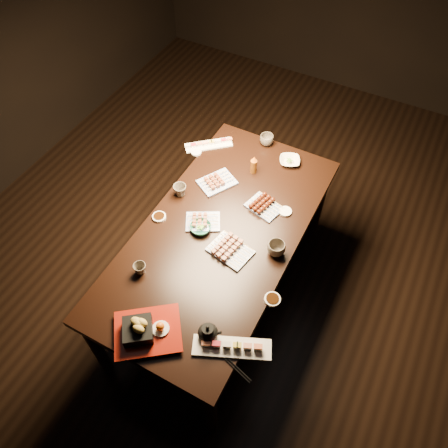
{
  "coord_description": "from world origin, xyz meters",
  "views": [
    {
      "loc": [
        0.93,
        -1.76,
        2.86
      ],
      "look_at": [
        0.17,
        -0.34,
        0.77
      ],
      "focal_mm": 35.0,
      "sensor_mm": 36.0,
      "label": 1
    }
  ],
  "objects_px": {
    "yakitori_plate_left": "(217,180)",
    "teapot": "(208,332)",
    "dining_table": "(221,265)",
    "condiment_bottle": "(254,164)",
    "edamame_bowl_cream": "(290,161)",
    "teacup_near_left": "(140,269)",
    "teacup_mid_right": "(276,249)",
    "yakitori_plate_center": "(203,220)",
    "edamame_bowl_green": "(201,228)",
    "sushi_platter_near": "(232,346)",
    "teacup_far_left": "(180,190)",
    "sushi_platter_far": "(209,143)",
    "yakitori_plate_right": "(230,249)",
    "tempura_tray": "(147,328)",
    "teacup_far_right": "(267,140)"
  },
  "relations": [
    {
      "from": "sushi_platter_near",
      "to": "edamame_bowl_green",
      "type": "distance_m",
      "value": 0.76
    },
    {
      "from": "teacup_far_left",
      "to": "condiment_bottle",
      "type": "bearing_deg",
      "value": 51.24
    },
    {
      "from": "sushi_platter_near",
      "to": "edamame_bowl_cream",
      "type": "height_order",
      "value": "sushi_platter_near"
    },
    {
      "from": "yakitori_plate_right",
      "to": "tempura_tray",
      "type": "relative_size",
      "value": 0.72
    },
    {
      "from": "teacup_far_right",
      "to": "yakitori_plate_left",
      "type": "bearing_deg",
      "value": -104.45
    },
    {
      "from": "yakitori_plate_left",
      "to": "teapot",
      "type": "bearing_deg",
      "value": -123.89
    },
    {
      "from": "teapot",
      "to": "teacup_near_left",
      "type": "bearing_deg",
      "value": 141.48
    },
    {
      "from": "dining_table",
      "to": "teapot",
      "type": "height_order",
      "value": "teapot"
    },
    {
      "from": "yakitori_plate_left",
      "to": "teacup_far_right",
      "type": "height_order",
      "value": "teacup_far_right"
    },
    {
      "from": "sushi_platter_far",
      "to": "yakitori_plate_right",
      "type": "relative_size",
      "value": 1.38
    },
    {
      "from": "yakitori_plate_left",
      "to": "teacup_far_left",
      "type": "bearing_deg",
      "value": 171.06
    },
    {
      "from": "teacup_mid_right",
      "to": "condiment_bottle",
      "type": "distance_m",
      "value": 0.67
    },
    {
      "from": "yakitori_plate_right",
      "to": "condiment_bottle",
      "type": "bearing_deg",
      "value": 115.59
    },
    {
      "from": "yakitori_plate_center",
      "to": "condiment_bottle",
      "type": "distance_m",
      "value": 0.54
    },
    {
      "from": "teacup_near_left",
      "to": "teacup_mid_right",
      "type": "height_order",
      "value": "teacup_mid_right"
    },
    {
      "from": "yakitori_plate_right",
      "to": "teacup_near_left",
      "type": "bearing_deg",
      "value": -125.37
    },
    {
      "from": "yakitori_plate_center",
      "to": "tempura_tray",
      "type": "relative_size",
      "value": 0.62
    },
    {
      "from": "sushi_platter_near",
      "to": "tempura_tray",
      "type": "relative_size",
      "value": 1.17
    },
    {
      "from": "sushi_platter_far",
      "to": "edamame_bowl_green",
      "type": "relative_size",
      "value": 2.6
    },
    {
      "from": "yakitori_plate_center",
      "to": "teacup_far_right",
      "type": "height_order",
      "value": "teacup_far_right"
    },
    {
      "from": "yakitori_plate_right",
      "to": "yakitori_plate_left",
      "type": "distance_m",
      "value": 0.55
    },
    {
      "from": "sushi_platter_far",
      "to": "yakitori_plate_right",
      "type": "distance_m",
      "value": 0.92
    },
    {
      "from": "yakitori_plate_right",
      "to": "teacup_far_left",
      "type": "distance_m",
      "value": 0.55
    },
    {
      "from": "yakitori_plate_center",
      "to": "edamame_bowl_cream",
      "type": "height_order",
      "value": "yakitori_plate_center"
    },
    {
      "from": "teacup_near_left",
      "to": "sushi_platter_far",
      "type": "bearing_deg",
      "value": 98.93
    },
    {
      "from": "teacup_near_left",
      "to": "teacup_mid_right",
      "type": "xyz_separation_m",
      "value": [
        0.62,
        0.47,
        0.01
      ]
    },
    {
      "from": "yakitori_plate_center",
      "to": "yakitori_plate_left",
      "type": "distance_m",
      "value": 0.34
    },
    {
      "from": "teacup_mid_right",
      "to": "teacup_far_right",
      "type": "bearing_deg",
      "value": 117.82
    },
    {
      "from": "edamame_bowl_cream",
      "to": "condiment_bottle",
      "type": "distance_m",
      "value": 0.27
    },
    {
      "from": "dining_table",
      "to": "edamame_bowl_green",
      "type": "bearing_deg",
      "value": -172.99
    },
    {
      "from": "sushi_platter_far",
      "to": "yakitori_plate_left",
      "type": "xyz_separation_m",
      "value": [
        0.23,
        -0.29,
        0.01
      ]
    },
    {
      "from": "yakitori_plate_center",
      "to": "condiment_bottle",
      "type": "height_order",
      "value": "condiment_bottle"
    },
    {
      "from": "yakitori_plate_center",
      "to": "teacup_far_left",
      "type": "height_order",
      "value": "teacup_far_left"
    },
    {
      "from": "yakitori_plate_left",
      "to": "edamame_bowl_cream",
      "type": "xyz_separation_m",
      "value": [
        0.35,
        0.4,
        -0.01
      ]
    },
    {
      "from": "sushi_platter_near",
      "to": "teacup_far_left",
      "type": "bearing_deg",
      "value": 111.56
    },
    {
      "from": "yakitori_plate_center",
      "to": "edamame_bowl_green",
      "type": "distance_m",
      "value": 0.06
    },
    {
      "from": "dining_table",
      "to": "condiment_bottle",
      "type": "bearing_deg",
      "value": 80.62
    },
    {
      "from": "yakitori_plate_left",
      "to": "teacup_near_left",
      "type": "bearing_deg",
      "value": -153.79
    },
    {
      "from": "sushi_platter_near",
      "to": "teacup_near_left",
      "type": "xyz_separation_m",
      "value": [
        -0.66,
        0.15,
        0.01
      ]
    },
    {
      "from": "dining_table",
      "to": "edamame_bowl_cream",
      "type": "xyz_separation_m",
      "value": [
        0.14,
        0.74,
        0.39
      ]
    },
    {
      "from": "edamame_bowl_cream",
      "to": "dining_table",
      "type": "bearing_deg",
      "value": -100.69
    },
    {
      "from": "teacup_mid_right",
      "to": "teapot",
      "type": "relative_size",
      "value": 0.86
    },
    {
      "from": "teacup_far_right",
      "to": "condiment_bottle",
      "type": "height_order",
      "value": "condiment_bottle"
    },
    {
      "from": "edamame_bowl_cream",
      "to": "teacup_near_left",
      "type": "distance_m",
      "value": 1.26
    },
    {
      "from": "tempura_tray",
      "to": "teacup_far_right",
      "type": "distance_m",
      "value": 1.59
    },
    {
      "from": "sushi_platter_far",
      "to": "edamame_bowl_green",
      "type": "distance_m",
      "value": 0.75
    },
    {
      "from": "yakitori_plate_center",
      "to": "teacup_near_left",
      "type": "bearing_deg",
      "value": -134.69
    },
    {
      "from": "edamame_bowl_green",
      "to": "teapot",
      "type": "xyz_separation_m",
      "value": [
        0.37,
        -0.57,
        0.03
      ]
    },
    {
      "from": "edamame_bowl_cream",
      "to": "tempura_tray",
      "type": "relative_size",
      "value": 0.41
    },
    {
      "from": "yakitori_plate_right",
      "to": "teacup_mid_right",
      "type": "bearing_deg",
      "value": 38.0
    }
  ]
}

